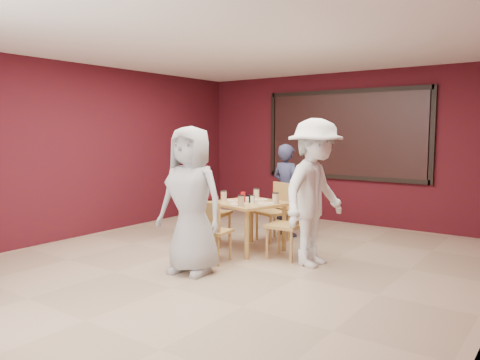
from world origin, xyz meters
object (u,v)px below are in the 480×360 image
Objects in this scene: dining_table at (249,208)px; chair_front at (211,228)px; chair_back at (276,208)px; diner_right at (315,193)px; diner_left at (193,189)px; chair_right at (290,221)px; diner_back at (287,190)px; chair_left at (208,208)px; diner_front at (191,200)px.

dining_table is 1.32× the size of chair_front.
chair_back is 0.48× the size of diner_right.
diner_left is (-1.13, -0.71, 0.28)m from chair_back.
chair_right is 1.46m from diner_back.
diner_left reaches higher than chair_right.
diner_right is (1.85, -0.09, 0.39)m from chair_left.
diner_left is at bearing 176.59° from dining_table.
dining_table is 0.68× the size of diner_left.
chair_back is 1.36m from diner_left.
diner_front is 1.81m from diner_left.
diner_back reaches higher than dining_table.
chair_back is (0.01, 1.61, 0.05)m from chair_front.
diner_right is (2.26, -0.20, 0.14)m from diner_left.
diner_right is at bearing 31.73° from chair_front.
chair_back is at bearing 83.89° from diner_front.
diner_front is (0.06, -2.07, 0.38)m from chair_back.
chair_front is at bearing 101.87° from diner_back.
chair_back is 0.44m from diner_back.
chair_right is 0.60× the size of diner_back.
chair_front is at bearing -91.46° from dining_table.
dining_table is 1.19× the size of chair_back.
diner_front reaches higher than dining_table.
chair_left reaches higher than dining_table.
diner_right is (0.39, -0.07, 0.42)m from chair_right.
diner_back is (-0.04, 0.37, 0.24)m from chair_back.
chair_front is 0.46× the size of diner_front.
chair_front is at bearing -90.26° from chair_back.
dining_table is 0.85m from chair_front.
diner_back is at bearing 95.83° from chair_back.
diner_back is at bearing 90.88° from chair_front.
dining_table is 0.74m from chair_left.
chair_back is at bearing 48.66° from chair_left.
diner_back reaches higher than chair_front.
diner_front is 1.12× the size of diner_left.
diner_left is at bearing 55.63° from diner_back.
diner_left is at bearing 87.92° from diner_right.
chair_right is (1.45, -0.03, -0.03)m from chair_left.
chair_left is 0.64× the size of diner_back.
diner_back is (-0.77, 1.22, 0.24)m from chair_right.
diner_front is 0.95× the size of diner_right.
chair_right is 1.89m from diner_left.
diner_right reaches higher than chair_right.
chair_left is 1.45m from chair_right.
diner_right reaches higher than diner_front.
diner_back is 0.95× the size of diner_left.
diner_right is at bearing -2.91° from chair_left.
diner_front is (-0.67, -1.23, 0.38)m from chair_right.
dining_table is 1.16m from diner_right.
chair_back is 2.10m from diner_front.
diner_right is (1.13, 0.70, 0.48)m from chair_front.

